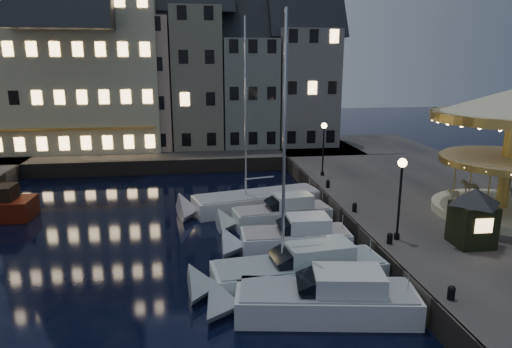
{
  "coord_description": "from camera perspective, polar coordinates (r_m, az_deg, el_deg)",
  "views": [
    {
      "loc": [
        -2.81,
        -19.39,
        9.98
      ],
      "look_at": [
        1.0,
        8.0,
        3.2
      ],
      "focal_mm": 32.0,
      "sensor_mm": 36.0,
      "label": 1
    }
  ],
  "objects": [
    {
      "name": "ground",
      "position": [
        21.98,
        0.3,
        -13.22
      ],
      "size": [
        160.0,
        160.0,
        0.0
      ],
      "primitive_type": "plane",
      "color": "black",
      "rests_on": "ground"
    },
    {
      "name": "quay_east",
      "position": [
        31.85,
        24.47,
        -4.54
      ],
      "size": [
        16.0,
        56.0,
        1.3
      ],
      "primitive_type": "cube",
      "color": "#474442",
      "rests_on": "ground"
    },
    {
      "name": "quay_north",
      "position": [
        48.57,
        -13.91,
        2.29
      ],
      "size": [
        44.0,
        12.0,
        1.3
      ],
      "primitive_type": "cube",
      "color": "#474442",
      "rests_on": "ground"
    },
    {
      "name": "quaywall_e",
      "position": [
        28.45,
        10.64,
        -5.62
      ],
      "size": [
        0.15,
        44.0,
        1.3
      ],
      "primitive_type": "cube",
      "color": "#47423A",
      "rests_on": "ground"
    },
    {
      "name": "quaywall_n",
      "position": [
        42.55,
        -12.03,
        0.8
      ],
      "size": [
        48.0,
        0.15,
        1.3
      ],
      "primitive_type": "cube",
      "color": "#47423A",
      "rests_on": "ground"
    },
    {
      "name": "streetlamp_b",
      "position": [
        23.48,
        17.62,
        -1.6
      ],
      "size": [
        0.44,
        0.44,
        4.17
      ],
      "color": "black",
      "rests_on": "quay_east"
    },
    {
      "name": "streetlamp_c",
      "position": [
        35.84,
        8.44,
        4.05
      ],
      "size": [
        0.44,
        0.44,
        4.17
      ],
      "color": "black",
      "rests_on": "quay_east"
    },
    {
      "name": "bollard_a",
      "position": [
        19.12,
        23.23,
        -13.4
      ],
      "size": [
        0.3,
        0.3,
        0.57
      ],
      "color": "black",
      "rests_on": "quay_east"
    },
    {
      "name": "bollard_b",
      "position": [
        23.54,
        16.38,
        -7.66
      ],
      "size": [
        0.3,
        0.3,
        0.57
      ],
      "color": "black",
      "rests_on": "quay_east"
    },
    {
      "name": "bollard_c",
      "position": [
        27.89,
        12.22,
        -4.02
      ],
      "size": [
        0.3,
        0.3,
        0.57
      ],
      "color": "black",
      "rests_on": "quay_east"
    },
    {
      "name": "bollard_d",
      "position": [
        32.9,
        8.98,
        -1.15
      ],
      "size": [
        0.3,
        0.3,
        0.57
      ],
      "color": "black",
      "rests_on": "quay_east"
    },
    {
      "name": "townhouse_na",
      "position": [
        52.18,
        -27.0,
        9.89
      ],
      "size": [
        5.5,
        8.0,
        12.8
      ],
      "color": "gray",
      "rests_on": "quay_north"
    },
    {
      "name": "townhouse_nb",
      "position": [
        50.68,
        -21.13,
        10.95
      ],
      "size": [
        6.16,
        8.0,
        13.8
      ],
      "color": "slate",
      "rests_on": "quay_north"
    },
    {
      "name": "townhouse_nc",
      "position": [
        49.67,
        -14.23,
        11.98
      ],
      "size": [
        6.82,
        8.0,
        14.8
      ],
      "color": "tan",
      "rests_on": "quay_north"
    },
    {
      "name": "townhouse_nd",
      "position": [
        49.4,
        -7.46,
        12.85
      ],
      "size": [
        5.5,
        8.0,
        15.8
      ],
      "color": "slate",
      "rests_on": "quay_north"
    },
    {
      "name": "townhouse_ne",
      "position": [
        49.8,
        -1.0,
        11.24
      ],
      "size": [
        6.16,
        8.0,
        12.8
      ],
      "color": "slate",
      "rests_on": "quay_north"
    },
    {
      "name": "townhouse_nf",
      "position": [
        50.87,
        5.92,
        11.78
      ],
      "size": [
        6.82,
        8.0,
        13.8
      ],
      "color": "slate",
      "rests_on": "quay_north"
    },
    {
      "name": "hotel_corner",
      "position": [
        50.64,
        -21.23,
        12.64
      ],
      "size": [
        17.6,
        9.0,
        16.8
      ],
      "color": "beige",
      "rests_on": "quay_north"
    },
    {
      "name": "motorboat_b",
      "position": [
        19.22,
        7.45,
        -15.42
      ],
      "size": [
        8.37,
        3.6,
        2.15
      ],
      "color": "silver",
      "rests_on": "ground"
    },
    {
      "name": "motorboat_c",
      "position": [
        21.34,
        4.33,
        -12.1
      ],
      "size": [
        9.04,
        3.21,
        11.95
      ],
      "color": "silver",
      "rests_on": "ground"
    },
    {
      "name": "motorboat_d",
      "position": [
        24.97,
        3.96,
        -8.23
      ],
      "size": [
        6.88,
        2.34,
        2.15
      ],
      "color": "silver",
      "rests_on": "ground"
    },
    {
      "name": "motorboat_e",
      "position": [
        28.67,
        2.46,
        -5.25
      ],
      "size": [
        7.19,
        2.91,
        2.15
      ],
      "color": "silver",
      "rests_on": "ground"
    },
    {
      "name": "motorboat_f",
      "position": [
        31.68,
        -0.74,
        -3.58
      ],
      "size": [
        10.06,
        4.79,
        13.36
      ],
      "color": "silver",
      "rests_on": "ground"
    },
    {
      "name": "carousel",
      "position": [
        29.55,
        29.35,
        5.06
      ],
      "size": [
        8.86,
        8.86,
        7.75
      ],
      "color": "beige",
      "rests_on": "quay_east"
    },
    {
      "name": "ticket_kiosk",
      "position": [
        24.29,
        25.61,
        -3.75
      ],
      "size": [
        2.77,
        2.77,
        3.25
      ],
      "color": "black",
      "rests_on": "quay_east"
    }
  ]
}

